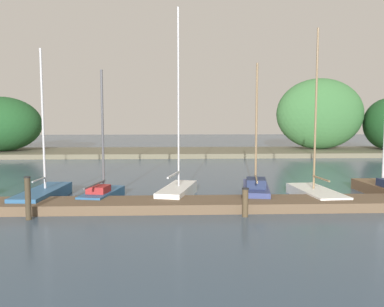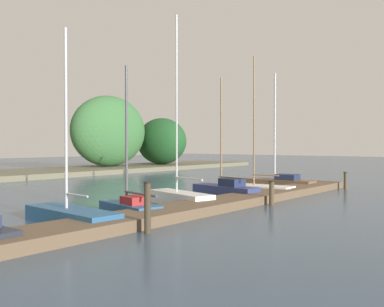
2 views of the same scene
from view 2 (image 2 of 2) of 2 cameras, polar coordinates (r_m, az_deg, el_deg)
name	(u,v)px [view 2 (image 2 of 2)]	position (r m, az deg, el deg)	size (l,w,h in m)	color
dock_pier	(192,209)	(15.95, 0.05, -7.23)	(25.51, 1.80, 0.35)	brown
sailboat_2	(68,214)	(14.40, -15.90, -7.65)	(1.38, 4.22, 6.19)	#285684
sailboat_3	(129,205)	(15.77, -8.30, -6.73)	(1.52, 3.25, 5.34)	#285684
sailboat_4	(178,196)	(18.23, -1.84, -5.60)	(1.80, 3.73, 7.91)	white
sailboat_5	(224,189)	(20.80, 4.17, -4.70)	(1.63, 3.87, 5.69)	navy
sailboat_6	(256,188)	(22.70, 8.33, -4.43)	(1.57, 3.85, 7.06)	white
sailboat_7	(278,181)	(25.79, 11.15, -3.57)	(1.31, 4.32, 6.66)	brown
mooring_piling_1	(148,208)	(12.35, -5.85, -7.08)	(0.22, 0.22, 1.46)	#3D3323
mooring_piling_2	(272,193)	(18.31, 10.39, -5.11)	(0.24, 0.24, 1.00)	#4C3D28
mooring_piling_3	(345,181)	(25.77, 19.46, -3.37)	(0.21, 0.21, 0.97)	#4C3D28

